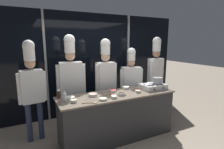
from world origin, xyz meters
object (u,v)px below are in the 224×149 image
Objects in this scene: prep_bowl_ginger at (138,91)px; prep_bowl_chicken at (74,101)px; portable_stove at (153,86)px; prep_bowl_noodles at (103,99)px; chef_line at (106,75)px; chef_pastry at (131,80)px; chef_apprentice at (156,69)px; frying_pan at (149,83)px; chef_head at (32,84)px; prep_bowl_garlic at (70,98)px; prep_bowl_shrimp at (93,95)px; prep_bowl_soy_glaze at (122,94)px; squeeze_bottle_clear at (65,96)px; serving_spoon_solid at (93,103)px; prep_bowl_chili_flakes at (137,89)px; squeeze_bottle_soy at (59,94)px; stock_pot at (158,80)px; prep_bowl_bean_sprouts at (114,97)px; prep_bowl_onion at (126,87)px; serving_spoon_slotted at (110,94)px; chef_sous at (71,77)px; prep_bowl_bell_pepper at (112,91)px.

prep_bowl_ginger is 1.04× the size of prep_bowl_chicken.
prep_bowl_noodles is at bearing -171.67° from portable_stove.
prep_bowl_noodles is 0.99m from chef_line.
chef_apprentice is at bearing -164.79° from chef_pastry.
chef_head reaches higher than frying_pan.
frying_pan is at bearing -4.67° from prep_bowl_garlic.
prep_bowl_shrimp is 0.43m from prep_bowl_garlic.
chef_apprentice reaches higher than prep_bowl_soy_glaze.
squeeze_bottle_clear is (-1.91, 0.05, 0.03)m from portable_stove.
chef_apprentice is at bearing 23.84° from serving_spoon_solid.
chef_pastry reaches higher than prep_bowl_chili_flakes.
prep_bowl_shrimp is 1.53× the size of prep_bowl_chili_flakes.
prep_bowl_garlic is 0.08× the size of chef_apprentice.
squeeze_bottle_clear is 2.66m from chef_apprentice.
chef_pastry is at bearing 173.58° from chef_line.
squeeze_bottle_soy is 0.09× the size of chef_head.
stock_pot is 0.14× the size of chef_pastry.
prep_bowl_chicken is 0.06× the size of chef_pastry.
prep_bowl_soy_glaze is (0.22, 0.11, 0.00)m from prep_bowl_bean_sprouts.
chef_pastry is at bearing 42.55° from prep_bowl_bean_sprouts.
prep_bowl_garlic is at bearing -173.85° from prep_bowl_onion.
prep_bowl_chicken is at bearing 167.74° from prep_bowl_noodles.
prep_bowl_chicken reaches higher than serving_spoon_slotted.
prep_bowl_noodles is 0.23m from serving_spoon_solid.
prep_bowl_noodles is 0.08× the size of chef_line.
portable_stove is 3.15× the size of prep_bowl_soy_glaze.
chef_head reaches higher than portable_stove.
prep_bowl_noodles is at bearing -20.97° from squeeze_bottle_clear.
squeeze_bottle_clear is 0.09× the size of chef_apprentice.
prep_bowl_onion is 0.09× the size of chef_pastry.
serving_spoon_slotted is (0.95, -0.21, -0.08)m from squeeze_bottle_soy.
prep_bowl_garlic is at bearing 147.77° from prep_bowl_noodles.
prep_bowl_garlic reaches higher than serving_spoon_solid.
chef_sous is at bearing 7.16° from chef_pastry.
serving_spoon_slotted is at bearing 81.37° from prep_bowl_bean_sprouts.
prep_bowl_soy_glaze is 1.49× the size of prep_bowl_chili_flakes.
prep_bowl_onion reaches higher than prep_bowl_shrimp.
prep_bowl_soy_glaze is at bearing -131.59° from prep_bowl_onion.
chef_head is at bearing 163.37° from frying_pan.
squeeze_bottle_clear is 1.61× the size of prep_bowl_ginger.
prep_bowl_chili_flakes is (0.16, -0.20, -0.01)m from prep_bowl_onion.
prep_bowl_bean_sprouts is 1.11m from chef_sous.
portable_stove is 4.66× the size of prep_bowl_chicken.
prep_bowl_bell_pepper is 0.17m from serving_spoon_slotted.
chef_line is (0.19, 0.60, 0.26)m from serving_spoon_slotted.
prep_bowl_ginger is at bearing 9.60° from serving_spoon_solid.
chef_apprentice is (0.54, 0.70, 0.11)m from stock_pot.
prep_bowl_bean_sprouts is at bearing -169.74° from prep_bowl_ginger.
serving_spoon_slotted is 0.93m from chef_sous.
chef_line is (0.22, 0.86, 0.24)m from prep_bowl_bean_sprouts.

